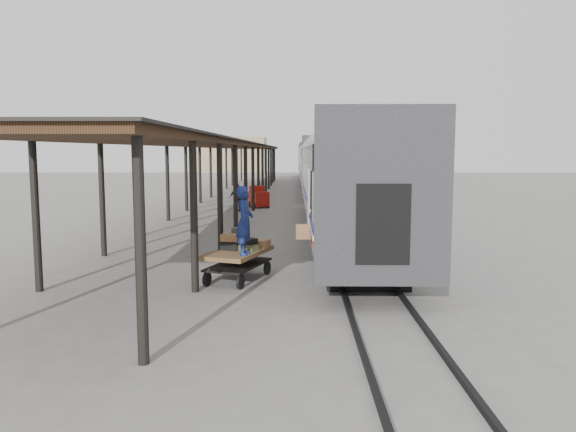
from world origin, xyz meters
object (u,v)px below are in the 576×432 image
(baggage_cart, at_px, (238,258))
(porter, at_px, (245,221))
(luggage_tug, at_px, (259,198))
(pedestrian, at_px, (238,198))

(baggage_cart, height_order, porter, porter)
(luggage_tug, bearing_deg, baggage_cart, -109.84)
(baggage_cart, distance_m, pedestrian, 18.23)
(luggage_tug, height_order, pedestrian, pedestrian)
(baggage_cart, bearing_deg, luggage_tug, 111.19)
(luggage_tug, bearing_deg, pedestrian, -134.68)
(baggage_cart, height_order, luggage_tug, luggage_tug)
(porter, xyz_separation_m, pedestrian, (-2.14, 18.78, -0.94))
(baggage_cart, relative_size, pedestrian, 1.57)
(luggage_tug, xyz_separation_m, pedestrian, (-1.10, -2.62, 0.22))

